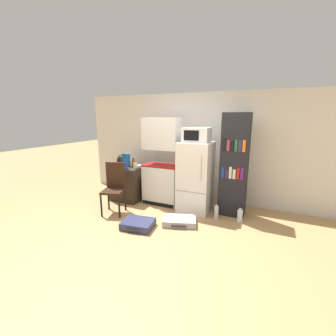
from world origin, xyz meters
TOP-DOWN VIEW (x-y plane):
  - ground_plane at (0.00, 0.00)m, footprint 24.00×24.00m
  - wall_back at (0.20, 2.00)m, footprint 6.40×0.10m
  - side_table at (-1.51, 1.26)m, footprint 0.68×0.68m
  - kitchen_hutch at (-0.68, 1.36)m, footprint 0.81×0.49m
  - refrigerator at (0.12, 1.29)m, footprint 0.64×0.65m
  - microwave at (0.11, 1.28)m, footprint 0.51×0.38m
  - bookshelf at (0.85, 1.41)m, footprint 0.50×0.39m
  - bottle_amber_beer at (-1.41, 1.33)m, footprint 0.07×0.07m
  - bottle_wine_dark at (-1.66, 1.10)m, footprint 0.08×0.08m
  - bottle_green_tall at (-1.73, 1.25)m, footprint 0.08×0.08m
  - bottle_milk_white at (-1.27, 1.20)m, footprint 0.09×0.09m
  - bottle_blue_soda at (-1.40, 1.02)m, footprint 0.08×0.08m
  - bowl at (-1.27, 1.36)m, footprint 0.13×0.13m
  - cereal_box at (-1.57, 1.27)m, footprint 0.19×0.07m
  - chair at (-1.34, 0.51)m, footprint 0.50×0.50m
  - suitcase_large_flat at (-0.54, 0.10)m, footprint 0.59×0.50m
  - suitcase_small_flat at (0.07, 0.54)m, footprint 0.69×0.56m
  - water_bottle_front at (0.63, 1.06)m, footprint 0.08×0.08m
  - water_bottle_middle at (1.06, 1.09)m, footprint 0.10×0.10m

SIDE VIEW (x-z plane):
  - ground_plane at x=0.00m, z-range 0.00..0.00m
  - suitcase_small_flat at x=0.07m, z-range 0.00..0.12m
  - suitcase_large_flat at x=-0.54m, z-range 0.00..0.13m
  - water_bottle_middle at x=1.06m, z-range -0.02..0.28m
  - water_bottle_front at x=0.63m, z-range -0.02..0.29m
  - side_table at x=-1.51m, z-range 0.00..0.78m
  - chair at x=-1.34m, z-range 0.08..1.10m
  - refrigerator at x=0.12m, z-range 0.00..1.42m
  - bowl at x=-1.27m, z-range 0.78..0.82m
  - bottle_milk_white at x=-1.27m, z-range 0.77..0.92m
  - bottle_amber_beer at x=-1.41m, z-range 0.77..0.96m
  - kitchen_hutch at x=-0.68m, z-range -0.07..1.83m
  - bottle_wine_dark at x=-1.66m, z-range 0.76..1.01m
  - bottle_green_tall at x=-1.73m, z-range 0.76..1.02m
  - bottle_blue_soda at x=-1.40m, z-range 0.76..1.03m
  - cereal_box at x=-1.57m, z-range 0.78..1.08m
  - bookshelf at x=0.85m, z-range 0.00..1.99m
  - wall_back at x=0.20m, z-range 0.00..2.44m
  - microwave at x=0.11m, z-range 1.42..1.71m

